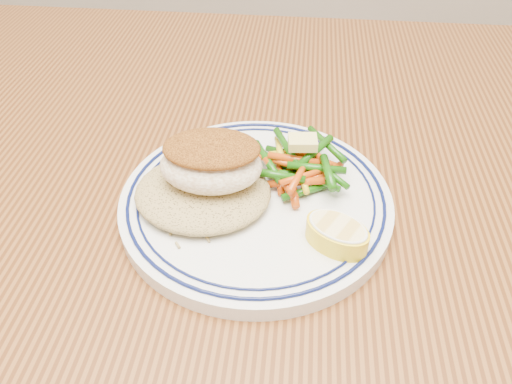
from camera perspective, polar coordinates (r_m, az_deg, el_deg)
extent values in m
cube|color=#4C260F|center=(0.49, -1.98, -2.77)|extent=(1.50, 0.90, 0.04)
cylinder|color=silver|center=(0.46, 0.00, -1.16)|extent=(0.25, 0.25, 0.01)
torus|color=#0A113F|center=(0.46, 0.00, -0.38)|extent=(0.24, 0.24, 0.00)
torus|color=#0A113F|center=(0.46, 0.00, -0.38)|extent=(0.22, 0.22, 0.00)
ellipsoid|color=#957E4A|center=(0.45, -6.11, 0.28)|extent=(0.12, 0.11, 0.02)
ellipsoid|color=white|center=(0.44, -5.16, 3.01)|extent=(0.09, 0.07, 0.04)
ellipsoid|color=brown|center=(0.43, -5.12, 4.99)|extent=(0.09, 0.06, 0.02)
cylinder|color=#B43D09|center=(0.48, 4.78, 2.29)|extent=(0.03, 0.05, 0.01)
cylinder|color=#154B09|center=(0.46, 6.09, 0.23)|extent=(0.05, 0.03, 0.01)
cylinder|color=#B43D09|center=(0.46, 4.21, 0.55)|extent=(0.02, 0.05, 0.01)
cylinder|color=#B43D09|center=(0.47, 2.75, 2.15)|extent=(0.01, 0.06, 0.01)
cylinder|color=#154B09|center=(0.49, 1.85, 3.83)|extent=(0.06, 0.04, 0.01)
cylinder|color=#154B09|center=(0.48, 5.76, 3.29)|extent=(0.03, 0.05, 0.01)
cylinder|color=gold|center=(0.50, 4.42, 4.52)|extent=(0.05, 0.03, 0.01)
cylinder|color=#154B09|center=(0.47, 3.92, 2.05)|extent=(0.05, 0.01, 0.01)
cylinder|color=#154B09|center=(0.49, 4.30, 4.32)|extent=(0.06, 0.03, 0.01)
cylinder|color=#154B09|center=(0.47, 6.39, 1.72)|extent=(0.05, 0.04, 0.01)
cylinder|color=#B43D09|center=(0.47, 7.65, 2.05)|extent=(0.04, 0.04, 0.01)
cylinder|color=#B43D09|center=(0.46, 4.48, 1.12)|extent=(0.05, 0.01, 0.01)
cylinder|color=#154B09|center=(0.47, 8.36, 2.20)|extent=(0.04, 0.04, 0.01)
cylinder|color=gold|center=(0.47, 5.08, 2.39)|extent=(0.02, 0.06, 0.01)
cylinder|color=#B43D09|center=(0.46, 2.72, 1.65)|extent=(0.04, 0.05, 0.01)
cylinder|color=#B43D09|center=(0.48, 6.25, 3.92)|extent=(0.05, 0.02, 0.01)
cylinder|color=gold|center=(0.49, 2.70, 4.91)|extent=(0.01, 0.05, 0.01)
cylinder|color=#B43D09|center=(0.47, 2.82, 3.40)|extent=(0.05, 0.02, 0.01)
cylinder|color=#154B09|center=(0.47, 1.32, 3.55)|extent=(0.03, 0.06, 0.01)
cylinder|color=#154B09|center=(0.46, 6.94, 2.76)|extent=(0.06, 0.01, 0.01)
cylinder|color=#154B09|center=(0.45, 2.03, 2.00)|extent=(0.06, 0.01, 0.01)
cylinder|color=#B43D09|center=(0.48, 6.57, 4.54)|extent=(0.04, 0.05, 0.01)
cylinder|color=#B43D09|center=(0.46, 5.71, 1.90)|extent=(0.05, 0.04, 0.01)
cylinder|color=#154B09|center=(0.48, 3.59, 5.04)|extent=(0.03, 0.05, 0.01)
cylinder|color=#B43D09|center=(0.47, 4.36, 3.75)|extent=(0.05, 0.01, 0.01)
cylinder|color=#154B09|center=(0.49, 8.08, 5.46)|extent=(0.04, 0.06, 0.01)
cylinder|color=#B43D09|center=(0.45, 4.89, 1.84)|extent=(0.02, 0.06, 0.01)
cylinder|color=#154B09|center=(0.48, 6.83, 4.68)|extent=(0.03, 0.04, 0.01)
cylinder|color=#154B09|center=(0.45, 8.24, 2.25)|extent=(0.02, 0.05, 0.01)
cube|color=#E2D46E|center=(0.47, 5.35, 5.68)|extent=(0.03, 0.02, 0.01)
torus|color=white|center=(0.41, 9.36, -3.89)|extent=(0.07, 0.07, 0.00)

